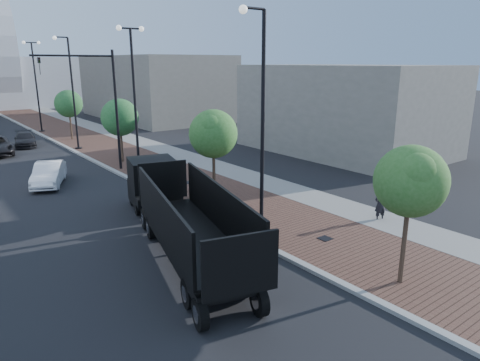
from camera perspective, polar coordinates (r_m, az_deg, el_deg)
sidewalk at (r=45.91m, az=-19.31°, el=5.50°), size 7.00×140.00×0.12m
concrete_strip at (r=46.81m, az=-16.18°, el=5.94°), size 2.40×140.00×0.13m
curb at (r=44.95m, az=-23.54°, el=4.91°), size 0.30×140.00×0.14m
dump_truck at (r=19.09m, az=-9.42°, el=-3.11°), size 5.52×13.39×2.97m
white_sedan at (r=28.58m, az=-23.88°, el=0.79°), size 3.05×4.45×1.39m
dark_car_far at (r=42.99m, az=-26.46°, el=4.87°), size 2.41×4.39×1.20m
pedestrian at (r=21.18m, az=17.99°, el=-2.97°), size 0.70×0.55×1.69m
streetlight_1 at (r=17.41m, az=2.70°, el=5.79°), size 1.44×0.56×9.21m
streetlight_2 at (r=27.59m, az=-13.67°, el=9.91°), size 1.72×0.56×9.28m
streetlight_3 at (r=38.82m, az=-21.22°, el=10.07°), size 1.44×0.56×9.21m
streetlight_4 at (r=50.41m, az=-25.22°, el=11.18°), size 1.72×0.56×9.28m
traffic_mast at (r=30.01m, az=-17.68°, el=10.35°), size 5.09×0.20×8.00m
tree_0 at (r=14.64m, az=21.56°, el=-0.08°), size 2.35×2.30×4.77m
tree_1 at (r=22.16m, az=-3.47°, el=6.14°), size 2.51×2.48×4.95m
tree_2 at (r=32.75m, az=-15.49°, el=8.00°), size 2.68×2.68×4.71m
tree_3 at (r=44.03m, az=-21.59°, el=9.38°), size 2.55×2.53×4.74m
commercial_block_ne at (r=59.48m, az=-11.22°, el=11.95°), size 12.00×22.00×8.00m
commercial_block_e at (r=36.97m, az=13.60°, el=9.13°), size 10.00×16.00×7.00m
utility_cover_1 at (r=18.52m, az=11.15°, el=-7.49°), size 0.50×0.50×0.02m
utility_cover_2 at (r=26.61m, az=-6.83°, el=-0.24°), size 0.50×0.50×0.02m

